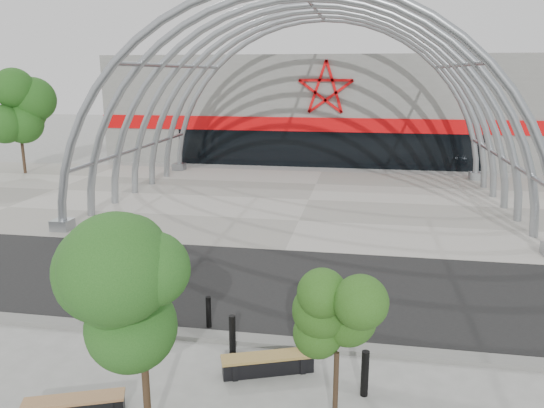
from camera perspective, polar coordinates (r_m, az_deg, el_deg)
ground at (r=14.29m, az=-2.86°, el=-14.05°), size 140.00×140.00×0.00m
road at (r=17.39m, az=-0.29°, el=-8.71°), size 140.00×7.00×0.02m
forecourt at (r=28.73m, az=3.97°, el=0.43°), size 60.00×17.00×0.04m
kerb at (r=14.05m, az=-3.09°, el=-14.31°), size 60.00×0.50×0.12m
arena_building at (r=45.92m, az=6.47°, el=10.43°), size 34.00×15.24×8.00m
vault_canopy at (r=28.73m, az=3.97°, el=0.43°), size 20.80×15.80×20.36m
street_tree_0 at (r=9.59m, az=-14.04°, el=-8.92°), size 1.86×1.86×4.24m
street_tree_1 at (r=10.20m, az=7.09°, el=-12.51°), size 1.28×1.28×3.03m
bench_0 at (r=12.01m, az=-20.48°, el=-19.81°), size 1.99×1.10×0.41m
bench_1 at (r=12.67m, az=-0.45°, el=-16.84°), size 2.16×1.18×0.45m
bollard_0 at (r=16.37m, az=-19.91°, el=-9.14°), size 0.17×0.17×1.04m
bollard_1 at (r=14.63m, az=-6.84°, el=-11.50°), size 0.14×0.14×0.89m
bollard_2 at (r=13.29m, az=-4.28°, el=-13.88°), size 0.16×0.16×1.02m
bollard_3 at (r=13.90m, az=2.90°, el=-12.55°), size 0.16×0.16×1.01m
bollard_4 at (r=11.93m, az=9.96°, el=-17.52°), size 0.17×0.17×1.03m
bg_tree_0 at (r=39.62m, az=-25.69°, el=9.58°), size 3.00×3.00×6.45m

